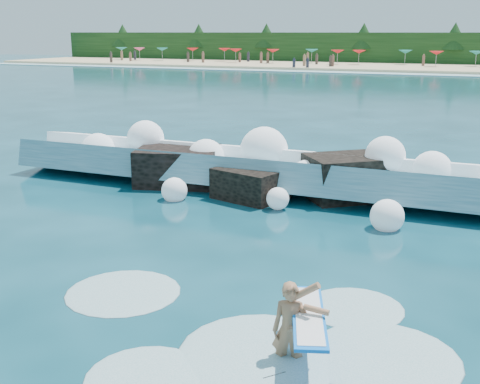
# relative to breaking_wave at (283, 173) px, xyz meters

# --- Properties ---
(ground) EXTENTS (200.00, 200.00, 0.00)m
(ground) POSITION_rel_breaking_wave_xyz_m (-0.96, -6.89, -0.58)
(ground) COLOR #072F3A
(ground) RESTS_ON ground
(beach) EXTENTS (140.00, 20.00, 0.40)m
(beach) POSITION_rel_breaking_wave_xyz_m (-0.96, 71.11, -0.38)
(beach) COLOR tan
(beach) RESTS_ON ground
(wet_band) EXTENTS (140.00, 5.00, 0.08)m
(wet_band) POSITION_rel_breaking_wave_xyz_m (-0.96, 60.11, -0.54)
(wet_band) COLOR silver
(wet_band) RESTS_ON ground
(treeline) EXTENTS (140.00, 4.00, 5.00)m
(treeline) POSITION_rel_breaking_wave_xyz_m (-0.96, 81.11, 1.92)
(treeline) COLOR black
(treeline) RESTS_ON ground
(breaking_wave) EXTENTS (19.41, 2.96, 1.67)m
(breaking_wave) POSITION_rel_breaking_wave_xyz_m (0.00, 0.00, 0.00)
(breaking_wave) COLOR teal
(breaking_wave) RESTS_ON ground
(rock_cluster) EXTENTS (8.74, 3.66, 1.59)m
(rock_cluster) POSITION_rel_breaking_wave_xyz_m (-1.01, -0.56, -0.08)
(rock_cluster) COLOR black
(rock_cluster) RESTS_ON ground
(surfer_with_board) EXTENTS (1.20, 2.81, 1.58)m
(surfer_with_board) POSITION_rel_breaking_wave_xyz_m (3.65, -10.00, -0.00)
(surfer_with_board) COLOR #A6704D
(surfer_with_board) RESTS_ON ground
(wave_spray) EXTENTS (15.07, 4.31, 2.13)m
(wave_spray) POSITION_rel_breaking_wave_xyz_m (-0.19, -0.18, 0.43)
(wave_spray) COLOR white
(wave_spray) RESTS_ON ground
(surf_foam) EXTENTS (8.80, 5.49, 0.14)m
(surf_foam) POSITION_rel_breaking_wave_xyz_m (3.14, -9.63, -0.58)
(surf_foam) COLOR silver
(surf_foam) RESTS_ON ground
(beach_umbrellas) EXTENTS (112.23, 6.17, 0.50)m
(beach_umbrellas) POSITION_rel_breaking_wave_xyz_m (-0.43, 73.04, 1.67)
(beach_umbrellas) COLOR #137C79
(beach_umbrellas) RESTS_ON ground
(beachgoers) EXTENTS (103.76, 12.21, 1.93)m
(beachgoers) POSITION_rel_breaking_wave_xyz_m (-6.39, 67.43, 0.51)
(beachgoers) COLOR #3F332D
(beachgoers) RESTS_ON ground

